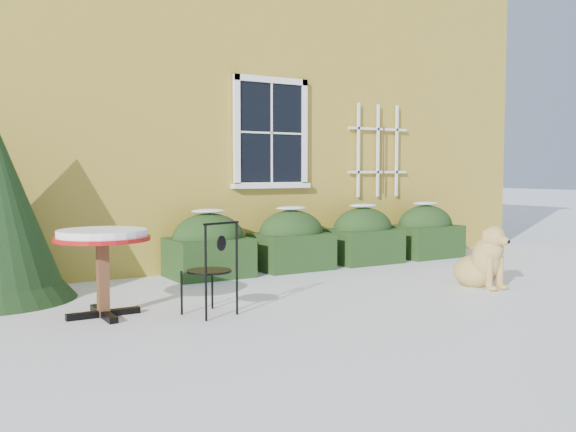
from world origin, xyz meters
TOP-DOWN VIEW (x-y plane):
  - ground at (0.00, 0.00)m, footprint 80.00×80.00m
  - house at (0.00, 7.00)m, footprint 12.40×8.40m
  - hedge_row at (1.65, 2.55)m, footprint 4.95×0.80m
  - bistro_table at (-2.15, 0.92)m, footprint 0.92×0.92m
  - patio_chair_near at (-1.22, 0.43)m, footprint 0.50×0.50m
  - dog at (2.22, 0.10)m, footprint 0.53×0.88m

SIDE VIEW (x-z plane):
  - ground at x=0.00m, z-range 0.00..0.00m
  - dog at x=2.22m, z-range -0.08..0.71m
  - hedge_row at x=1.65m, z-range -0.05..0.86m
  - patio_chair_near at x=-1.22m, z-range 0.00..0.93m
  - bistro_table at x=-2.15m, z-range 0.28..1.13m
  - house at x=0.00m, z-range 0.02..6.42m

